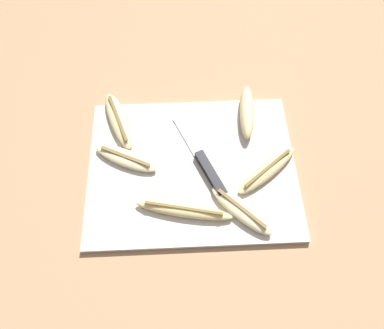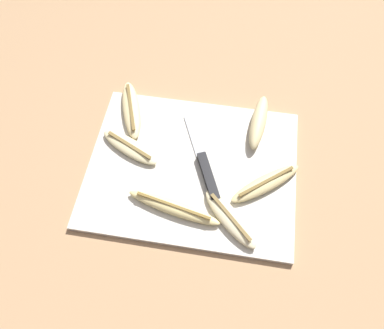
% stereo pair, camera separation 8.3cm
% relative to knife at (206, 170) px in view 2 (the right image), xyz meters
% --- Properties ---
extents(ground_plane, '(4.00, 4.00, 0.00)m').
position_rel_knife_xyz_m(ground_plane, '(-0.03, 0.01, -0.02)').
color(ground_plane, tan).
extents(cutting_board, '(0.46, 0.37, 0.01)m').
position_rel_knife_xyz_m(cutting_board, '(-0.03, 0.01, -0.01)').
color(cutting_board, beige).
rests_on(cutting_board, ground_plane).
extents(knife, '(0.11, 0.22, 0.02)m').
position_rel_knife_xyz_m(knife, '(0.00, 0.00, 0.00)').
color(knife, black).
rests_on(knife, cutting_board).
extents(banana_ripe_center, '(0.05, 0.16, 0.03)m').
position_rel_knife_xyz_m(banana_ripe_center, '(0.10, 0.14, 0.01)').
color(banana_ripe_center, beige).
rests_on(banana_ripe_center, cutting_board).
extents(banana_golden_short, '(0.21, 0.07, 0.02)m').
position_rel_knife_xyz_m(banana_golden_short, '(-0.05, -0.10, 0.00)').
color(banana_golden_short, '#EDD689').
rests_on(banana_golden_short, cutting_board).
extents(banana_spotted_left, '(0.16, 0.14, 0.02)m').
position_rel_knife_xyz_m(banana_spotted_left, '(0.13, -0.01, 0.00)').
color(banana_spotted_left, '#DBC684').
rests_on(banana_spotted_left, cutting_board).
extents(banana_soft_right, '(0.15, 0.10, 0.02)m').
position_rel_knife_xyz_m(banana_soft_right, '(-0.18, 0.03, 0.00)').
color(banana_soft_right, beige).
rests_on(banana_soft_right, cutting_board).
extents(banana_mellow_near, '(0.10, 0.18, 0.02)m').
position_rel_knife_xyz_m(banana_mellow_near, '(-0.20, 0.14, 0.00)').
color(banana_mellow_near, beige).
rests_on(banana_mellow_near, cutting_board).
extents(banana_cream_curved, '(0.14, 0.14, 0.02)m').
position_rel_knife_xyz_m(banana_cream_curved, '(0.06, -0.11, 0.00)').
color(banana_cream_curved, beige).
rests_on(banana_cream_curved, cutting_board).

